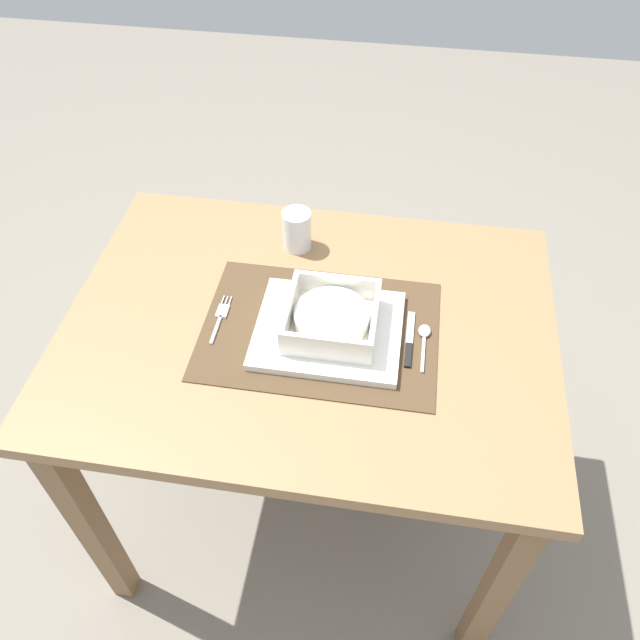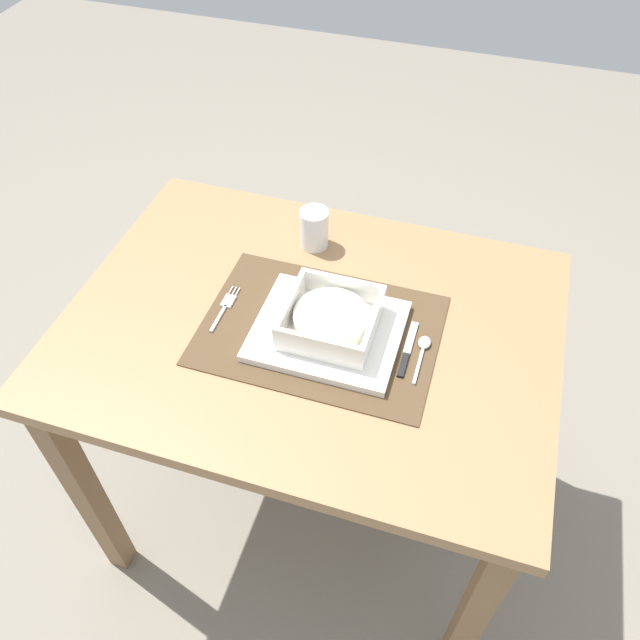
{
  "view_description": "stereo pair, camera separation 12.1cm",
  "coord_description": "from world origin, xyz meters",
  "px_view_note": "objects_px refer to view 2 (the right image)",
  "views": [
    {
      "loc": [
        0.15,
        -0.82,
        1.68
      ],
      "look_at": [
        0.02,
        -0.02,
        0.79
      ],
      "focal_mm": 35.38,
      "sensor_mm": 36.0,
      "label": 1
    },
    {
      "loc": [
        0.27,
        -0.8,
        1.68
      ],
      "look_at": [
        0.02,
        -0.02,
        0.79
      ],
      "focal_mm": 35.38,
      "sensor_mm": 36.0,
      "label": 2
    }
  ],
  "objects_px": {
    "fork": "(226,305)",
    "butter_knife": "(407,352)",
    "dining_table": "(311,358)",
    "porridge_bowl": "(331,320)",
    "drinking_glass": "(314,230)",
    "spoon": "(423,348)"
  },
  "relations": [
    {
      "from": "fork",
      "to": "butter_knife",
      "type": "height_order",
      "value": "butter_knife"
    },
    {
      "from": "fork",
      "to": "dining_table",
      "type": "bearing_deg",
      "value": 2.79
    },
    {
      "from": "dining_table",
      "to": "butter_knife",
      "type": "distance_m",
      "value": 0.23
    },
    {
      "from": "porridge_bowl",
      "to": "fork",
      "type": "distance_m",
      "value": 0.23
    },
    {
      "from": "dining_table",
      "to": "butter_knife",
      "type": "height_order",
      "value": "butter_knife"
    },
    {
      "from": "butter_knife",
      "to": "porridge_bowl",
      "type": "bearing_deg",
      "value": 174.95
    },
    {
      "from": "butter_knife",
      "to": "drinking_glass",
      "type": "height_order",
      "value": "drinking_glass"
    },
    {
      "from": "porridge_bowl",
      "to": "butter_knife",
      "type": "bearing_deg",
      "value": -1.9
    },
    {
      "from": "porridge_bowl",
      "to": "butter_knife",
      "type": "relative_size",
      "value": 1.22
    },
    {
      "from": "spoon",
      "to": "dining_table",
      "type": "bearing_deg",
      "value": -179.19
    },
    {
      "from": "porridge_bowl",
      "to": "spoon",
      "type": "height_order",
      "value": "porridge_bowl"
    },
    {
      "from": "porridge_bowl",
      "to": "spoon",
      "type": "relative_size",
      "value": 1.47
    },
    {
      "from": "dining_table",
      "to": "fork",
      "type": "distance_m",
      "value": 0.21
    },
    {
      "from": "spoon",
      "to": "drinking_glass",
      "type": "xyz_separation_m",
      "value": [
        -0.29,
        0.23,
        0.03
      ]
    },
    {
      "from": "dining_table",
      "to": "drinking_glass",
      "type": "relative_size",
      "value": 10.71
    },
    {
      "from": "fork",
      "to": "drinking_glass",
      "type": "height_order",
      "value": "drinking_glass"
    },
    {
      "from": "spoon",
      "to": "butter_knife",
      "type": "xyz_separation_m",
      "value": [
        -0.03,
        -0.02,
        -0.0
      ]
    },
    {
      "from": "fork",
      "to": "drinking_glass",
      "type": "xyz_separation_m",
      "value": [
        0.11,
        0.24,
        0.04
      ]
    },
    {
      "from": "dining_table",
      "to": "fork",
      "type": "height_order",
      "value": "fork"
    },
    {
      "from": "dining_table",
      "to": "porridge_bowl",
      "type": "distance_m",
      "value": 0.16
    },
    {
      "from": "spoon",
      "to": "fork",
      "type": "bearing_deg",
      "value": -176.92
    },
    {
      "from": "porridge_bowl",
      "to": "drinking_glass",
      "type": "relative_size",
      "value": 1.9
    }
  ]
}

